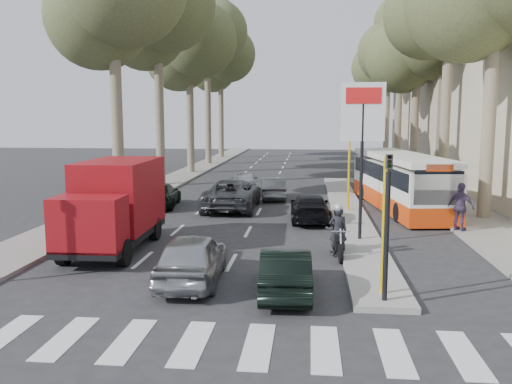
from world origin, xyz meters
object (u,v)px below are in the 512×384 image
at_px(dark_hatchback, 286,271).
at_px(motorcycle, 337,232).
at_px(silver_hatchback, 192,258).
at_px(city_bus, 400,180).
at_px(red_truck, 115,203).

height_order(dark_hatchback, motorcycle, motorcycle).
relative_size(silver_hatchback, city_bus, 0.38).
bearing_deg(city_bus, red_truck, -147.18).
distance_m(red_truck, city_bus, 14.16).
height_order(silver_hatchback, red_truck, red_truck).
height_order(red_truck, motorcycle, red_truck).
bearing_deg(red_truck, silver_hatchback, -46.13).
bearing_deg(silver_hatchback, city_bus, -122.59).
relative_size(silver_hatchback, red_truck, 0.71).
distance_m(red_truck, motorcycle, 7.40).
bearing_deg(red_truck, dark_hatchback, -35.65).
distance_m(dark_hatchback, city_bus, 14.11).
height_order(silver_hatchback, motorcycle, motorcycle).
distance_m(city_bus, motorcycle, 9.93).
xyz_separation_m(red_truck, city_bus, (10.79, 9.16, -0.15)).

